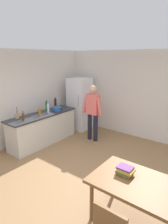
# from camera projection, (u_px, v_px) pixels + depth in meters

# --- Properties ---
(ground_plane) EXTENTS (14.00, 14.00, 0.00)m
(ground_plane) POSITION_uv_depth(u_px,v_px,m) (78.00, 180.00, 4.02)
(ground_plane) COLOR #936D47
(wall_back) EXTENTS (6.40, 0.12, 2.70)m
(wall_back) POSITION_uv_depth(u_px,v_px,m) (140.00, 95.00, 5.92)
(wall_back) COLOR silver
(wall_back) RESTS_ON ground_plane
(wall_left) EXTENTS (0.12, 5.60, 2.70)m
(wall_left) POSITION_uv_depth(u_px,v_px,m) (10.00, 99.00, 5.32)
(wall_left) COLOR silver
(wall_left) RESTS_ON ground_plane
(kitchen_counter) EXTENTS (0.64, 2.20, 0.90)m
(kitchen_counter) POSITION_uv_depth(u_px,v_px,m) (43.00, 128.00, 5.68)
(kitchen_counter) COLOR beige
(kitchen_counter) RESTS_ON ground_plane
(refrigerator) EXTENTS (0.70, 0.67, 1.80)m
(refrigerator) POSITION_uv_depth(u_px,v_px,m) (80.00, 104.00, 6.71)
(refrigerator) COLOR white
(refrigerator) RESTS_ON ground_plane
(person) EXTENTS (0.70, 0.22, 1.70)m
(person) POSITION_uv_depth(u_px,v_px,m) (93.00, 110.00, 5.71)
(person) COLOR #1E1E2D
(person) RESTS_ON ground_plane
(dining_table) EXTENTS (1.40, 0.90, 0.75)m
(dining_table) POSITION_uv_depth(u_px,v_px,m) (139.00, 187.00, 2.78)
(dining_table) COLOR brown
(dining_table) RESTS_ON ground_plane
(cooking_pot) EXTENTS (0.40, 0.28, 0.12)m
(cooking_pot) POSITION_uv_depth(u_px,v_px,m) (57.00, 109.00, 5.87)
(cooking_pot) COLOR #285193
(cooking_pot) RESTS_ON kitchen_counter
(utensil_jar) EXTENTS (0.11, 0.11, 0.32)m
(utensil_jar) POSITION_uv_depth(u_px,v_px,m) (17.00, 116.00, 5.11)
(utensil_jar) COLOR tan
(utensil_jar) RESTS_ON kitchen_counter
(bottle_wine_green) EXTENTS (0.08, 0.08, 0.34)m
(bottle_wine_green) POSITION_uv_depth(u_px,v_px,m) (47.00, 106.00, 5.83)
(bottle_wine_green) COLOR #1E5123
(bottle_wine_green) RESTS_ON kitchen_counter
(bottle_beer_brown) EXTENTS (0.06, 0.06, 0.26)m
(bottle_beer_brown) POSITION_uv_depth(u_px,v_px,m) (23.00, 117.00, 4.95)
(bottle_beer_brown) COLOR #5B3314
(bottle_beer_brown) RESTS_ON kitchen_counter
(bottle_oil_amber) EXTENTS (0.06, 0.06, 0.28)m
(bottle_oil_amber) POSITION_uv_depth(u_px,v_px,m) (40.00, 112.00, 5.35)
(bottle_oil_amber) COLOR #996619
(bottle_oil_amber) RESTS_ON kitchen_counter
(bottle_wine_dark) EXTENTS (0.08, 0.08, 0.34)m
(bottle_wine_dark) POSITION_uv_depth(u_px,v_px,m) (55.00, 103.00, 6.23)
(bottle_wine_dark) COLOR black
(bottle_wine_dark) RESTS_ON kitchen_counter
(bottle_water_clear) EXTENTS (0.07, 0.07, 0.30)m
(bottle_water_clear) POSITION_uv_depth(u_px,v_px,m) (48.00, 109.00, 5.62)
(bottle_water_clear) COLOR silver
(bottle_water_clear) RESTS_ON kitchen_counter
(book_stack) EXTENTS (0.26, 0.20, 0.12)m
(book_stack) POSITION_uv_depth(u_px,v_px,m) (125.00, 171.00, 2.94)
(book_stack) COLOR orange
(book_stack) RESTS_ON dining_table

